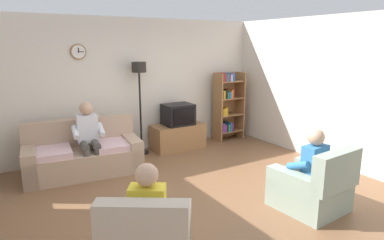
{
  "coord_description": "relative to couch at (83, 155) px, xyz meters",
  "views": [
    {
      "loc": [
        -2.5,
        -3.81,
        2.2
      ],
      "look_at": [
        0.22,
        0.69,
        1.0
      ],
      "focal_mm": 31.45,
      "sensor_mm": 36.0,
      "label": 1
    }
  ],
  "objects": [
    {
      "name": "tv_stand",
      "position": [
        2.06,
        0.37,
        -0.05
      ],
      "size": [
        1.1,
        0.56,
        0.53
      ],
      "color": "olive",
      "rests_on": "ground_plane"
    },
    {
      "name": "ground_plane",
      "position": [
        1.25,
        -1.88,
        -0.31
      ],
      "size": [
        12.0,
        12.0,
        0.0
      ],
      "primitive_type": "plane",
      "color": "brown"
    },
    {
      "name": "tv",
      "position": [
        2.06,
        0.35,
        0.43
      ],
      "size": [
        0.6,
        0.49,
        0.44
      ],
      "color": "black",
      "rests_on": "tv_stand"
    },
    {
      "name": "person_on_couch",
      "position": [
        0.09,
        -0.11,
        0.39
      ],
      "size": [
        0.54,
        0.57,
        1.24
      ],
      "color": "silver",
      "rests_on": "ground_plane"
    },
    {
      "name": "bookshelf",
      "position": [
        3.4,
        0.44,
        0.5
      ],
      "size": [
        0.68,
        0.36,
        1.55
      ],
      "color": "olive",
      "rests_on": "ground_plane"
    },
    {
      "name": "couch",
      "position": [
        0.0,
        0.0,
        0.0
      ],
      "size": [
        1.98,
        1.08,
        0.9
      ],
      "color": "tan",
      "rests_on": "ground_plane"
    },
    {
      "name": "back_wall_assembly",
      "position": [
        1.25,
        0.78,
        1.04
      ],
      "size": [
        6.2,
        0.17,
        2.7
      ],
      "color": "silver",
      "rests_on": "ground_plane"
    },
    {
      "name": "armchair_near_bookshelf",
      "position": [
        2.3,
        -2.94,
        -0.02
      ],
      "size": [
        0.86,
        0.94,
        0.9
      ],
      "color": "gray",
      "rests_on": "ground_plane"
    },
    {
      "name": "person_in_left_armchair",
      "position": [
        -0.05,
        -2.91,
        0.29
      ],
      "size": [
        0.61,
        0.64,
        1.12
      ],
      "color": "yellow",
      "rests_on": "ground_plane"
    },
    {
      "name": "right_wall",
      "position": [
        4.11,
        -1.88,
        1.04
      ],
      "size": [
        0.12,
        5.8,
        2.7
      ],
      "primitive_type": "cube",
      "color": "silver",
      "rests_on": "ground_plane"
    },
    {
      "name": "floor_lamp",
      "position": [
        1.27,
        0.47,
        1.14
      ],
      "size": [
        0.28,
        0.28,
        1.85
      ],
      "color": "black",
      "rests_on": "ground_plane"
    },
    {
      "name": "person_in_right_armchair",
      "position": [
        2.3,
        -2.85,
        0.29
      ],
      "size": [
        0.53,
        0.56,
        1.12
      ],
      "color": "#3372B2",
      "rests_on": "ground_plane"
    }
  ]
}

